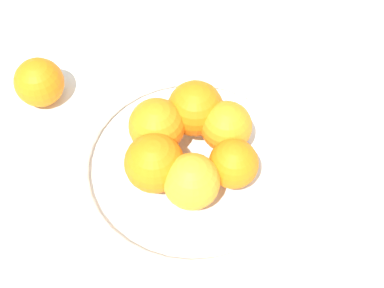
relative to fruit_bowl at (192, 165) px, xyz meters
The scene contains 4 objects.
ground_plane 0.02m from the fruit_bowl, ahead, with size 4.00×4.00×0.00m, color silver.
fruit_bowl is the anchor object (origin of this frame).
orange_pile 0.05m from the fruit_bowl, 28.70° to the left, with size 0.18×0.19×0.08m.
stray_orange 0.27m from the fruit_bowl, 26.83° to the left, with size 0.08×0.08×0.08m, color orange.
Camera 1 is at (-0.34, 0.22, 0.66)m, focal length 50.00 mm.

